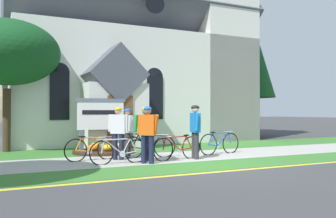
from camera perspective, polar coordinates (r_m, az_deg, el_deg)
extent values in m
plane|color=#3D3D3F|center=(13.85, -2.55, -6.56)|extent=(140.00, 140.00, 0.00)
cube|color=#A8A59E|center=(12.60, 5.74, -7.15)|extent=(32.00, 2.61, 0.01)
cube|color=#38722D|center=(10.85, 11.64, -8.25)|extent=(32.00, 1.66, 0.01)
cube|color=#38722D|center=(15.05, 0.19, -6.05)|extent=(24.00, 2.99, 0.01)
cube|color=yellow|center=(10.09, 15.03, -8.85)|extent=(28.00, 0.16, 0.01)
cube|color=silver|center=(20.22, -6.71, 2.85)|extent=(11.83, 8.23, 5.26)
cube|color=#4C515B|center=(20.87, -6.70, 14.32)|extent=(12.33, 8.38, 8.38)
cube|color=silver|center=(20.21, 7.99, 11.51)|extent=(3.00, 3.00, 11.31)
cube|color=silver|center=(14.86, -8.41, -1.12)|extent=(2.40, 1.60, 2.60)
cube|color=#4C515B|center=(14.93, -8.41, 5.23)|extent=(2.40, 1.80, 2.40)
cube|color=brown|center=(14.08, -7.44, -2.17)|extent=(1.00, 0.06, 2.10)
cube|color=black|center=(15.17, -16.55, 1.93)|extent=(0.76, 0.06, 1.90)
cone|color=black|center=(15.24, -16.55, 5.50)|extent=(0.80, 0.06, 0.80)
cube|color=black|center=(16.33, -2.04, 1.75)|extent=(0.76, 0.06, 1.90)
cone|color=black|center=(16.39, -2.04, 5.07)|extent=(0.80, 0.06, 0.80)
cylinder|color=black|center=(17.02, -2.04, 16.13)|extent=(0.90, 0.06, 0.90)
cube|color=slate|center=(13.59, -13.42, -4.93)|extent=(0.12, 0.12, 0.82)
cube|color=slate|center=(13.86, -7.54, -4.85)|extent=(0.12, 0.12, 0.82)
cube|color=white|center=(13.66, -10.45, -1.02)|extent=(1.70, 0.20, 1.03)
cube|color=slate|center=(13.67, -10.44, 1.38)|extent=(1.82, 0.25, 0.12)
cube|color=black|center=(13.62, -10.41, -0.51)|extent=(1.36, 0.11, 0.16)
cylinder|color=#382319|center=(13.35, -10.00, -6.57)|extent=(2.19, 2.19, 0.10)
ellipsoid|color=gold|center=(13.43, -7.79, -5.81)|extent=(0.36, 0.36, 0.24)
ellipsoid|color=gold|center=(13.92, -11.29, -5.62)|extent=(0.36, 0.36, 0.24)
ellipsoid|color=orange|center=(13.16, -11.60, -5.92)|extent=(0.36, 0.36, 0.24)
ellipsoid|color=gold|center=(13.05, -9.36, -5.96)|extent=(0.36, 0.36, 0.24)
torus|color=black|center=(10.69, -4.97, -6.61)|extent=(0.70, 0.05, 0.70)
torus|color=black|center=(10.35, -10.34, -6.80)|extent=(0.70, 0.05, 0.70)
cylinder|color=#B7B7BC|center=(10.44, -8.47, -5.89)|extent=(0.56, 0.05, 0.44)
cylinder|color=#B7B7BC|center=(10.46, -7.88, -4.71)|extent=(0.77, 0.05, 0.05)
cylinder|color=#B7B7BC|center=(10.56, -6.49, -5.79)|extent=(0.26, 0.04, 0.44)
cylinder|color=#B7B7BC|center=(10.61, -6.01, -6.78)|extent=(0.42, 0.05, 0.09)
cylinder|color=#B7B7BC|center=(10.63, -5.43, -5.62)|extent=(0.22, 0.04, 0.39)
cylinder|color=#B7B7BC|center=(10.34, -10.12, -5.80)|extent=(0.12, 0.04, 0.37)
ellipsoid|color=black|center=(10.58, -5.91, -4.46)|extent=(0.24, 0.09, 0.05)
cylinder|color=silver|center=(10.34, -9.89, -4.68)|extent=(0.44, 0.04, 0.03)
cylinder|color=silver|center=(10.55, -7.07, -6.96)|extent=(0.18, 0.02, 0.18)
torus|color=black|center=(11.72, -5.58, -6.00)|extent=(0.72, 0.17, 0.72)
torus|color=black|center=(11.93, -0.55, -5.90)|extent=(0.72, 0.17, 0.72)
cylinder|color=black|center=(11.84, -2.24, -5.18)|extent=(0.57, 0.14, 0.44)
cylinder|color=black|center=(11.80, -2.79, -4.11)|extent=(0.78, 0.18, 0.07)
cylinder|color=black|center=(11.76, -4.10, -5.14)|extent=(0.27, 0.08, 0.47)
cylinder|color=black|center=(11.76, -4.56, -6.11)|extent=(0.43, 0.11, 0.09)
cylinder|color=black|center=(11.72, -5.12, -5.02)|extent=(0.23, 0.08, 0.41)
cylinder|color=black|center=(11.91, -0.74, -5.03)|extent=(0.12, 0.06, 0.37)
ellipsoid|color=black|center=(11.72, -4.66, -3.90)|extent=(0.25, 0.12, 0.05)
cylinder|color=silver|center=(11.88, -0.94, -4.06)|extent=(0.44, 0.11, 0.03)
cylinder|color=silver|center=(11.80, -3.54, -6.21)|extent=(0.18, 0.05, 0.18)
torus|color=black|center=(11.19, -14.21, -6.29)|extent=(0.71, 0.13, 0.71)
torus|color=black|center=(11.56, -9.37, -6.11)|extent=(0.71, 0.13, 0.71)
cylinder|color=orange|center=(11.41, -10.98, -5.46)|extent=(0.55, 0.11, 0.42)
cylinder|color=orange|center=(11.35, -11.51, -4.41)|extent=(0.76, 0.14, 0.07)
cylinder|color=orange|center=(11.27, -12.77, -5.43)|extent=(0.26, 0.07, 0.44)
cylinder|color=orange|center=(11.26, -13.22, -6.39)|extent=(0.42, 0.09, 0.09)
cylinder|color=orange|center=(11.20, -13.76, -5.33)|extent=(0.22, 0.07, 0.39)
cylinder|color=orange|center=(11.53, -9.56, -5.28)|extent=(0.12, 0.05, 0.35)
ellipsoid|color=black|center=(11.22, -13.31, -4.22)|extent=(0.25, 0.11, 0.05)
cylinder|color=silver|center=(11.50, -9.74, -4.35)|extent=(0.44, 0.09, 0.03)
cylinder|color=silver|center=(11.33, -12.24, -6.48)|extent=(0.18, 0.04, 0.18)
torus|color=black|center=(12.62, 6.33, -5.55)|extent=(0.75, 0.13, 0.75)
torus|color=black|center=(13.26, 9.74, -5.29)|extent=(0.75, 0.13, 0.75)
cylinder|color=#194CA5|center=(13.02, 8.62, -4.63)|extent=(0.55, 0.10, 0.47)
cylinder|color=#194CA5|center=(12.94, 8.25, -3.70)|extent=(0.74, 0.13, 0.05)
cylinder|color=#194CA5|center=(12.78, 7.36, -4.74)|extent=(0.26, 0.07, 0.45)
cylinder|color=#194CA5|center=(12.74, 7.04, -5.61)|extent=(0.41, 0.08, 0.09)
cylinder|color=#194CA5|center=(12.66, 6.65, -4.66)|extent=(0.22, 0.06, 0.40)
cylinder|color=#194CA5|center=(13.22, 9.61, -4.45)|extent=(0.12, 0.05, 0.40)
ellipsoid|color=black|center=(12.70, 6.97, -3.65)|extent=(0.25, 0.11, 0.05)
cylinder|color=silver|center=(13.18, 9.48, -3.53)|extent=(0.44, 0.08, 0.03)
cylinder|color=silver|center=(12.87, 7.74, -5.68)|extent=(0.18, 0.04, 0.18)
torus|color=black|center=(11.64, 3.64, -6.04)|extent=(0.72, 0.16, 0.72)
torus|color=black|center=(11.00, -0.75, -6.37)|extent=(0.72, 0.16, 0.72)
cylinder|color=#A51E19|center=(11.19, 0.80, -5.47)|extent=(0.58, 0.14, 0.44)
cylinder|color=#A51E19|center=(11.25, 1.29, -4.37)|extent=(0.79, 0.17, 0.05)
cylinder|color=#A51E19|center=(11.43, 2.42, -5.34)|extent=(0.27, 0.08, 0.44)
cylinder|color=#A51E19|center=(11.51, 2.80, -6.23)|extent=(0.43, 0.11, 0.09)
cylinder|color=#A51E19|center=(11.56, 3.26, -5.15)|extent=(0.23, 0.07, 0.39)
cylinder|color=#A51E19|center=(11.00, -0.56, -5.43)|extent=(0.13, 0.06, 0.37)
ellipsoid|color=black|center=(11.48, 2.88, -4.11)|extent=(0.25, 0.12, 0.05)
cylinder|color=silver|center=(11.01, -0.38, -4.38)|extent=(0.44, 0.10, 0.03)
cylinder|color=silver|center=(11.38, 1.94, -6.43)|extent=(0.18, 0.05, 0.18)
cylinder|color=#2D2D33|center=(12.33, -6.46, -5.49)|extent=(0.15, 0.15, 0.79)
cylinder|color=#2D2D33|center=(12.20, -6.20, -5.54)|extent=(0.15, 0.15, 0.79)
cube|color=silver|center=(12.22, -6.33, -2.34)|extent=(0.23, 0.46, 0.57)
sphere|color=#936B51|center=(12.21, -6.32, -0.52)|extent=(0.20, 0.20, 0.20)
ellipsoid|color=#1E59B2|center=(12.21, -6.32, -0.26)|extent=(0.27, 0.23, 0.14)
cylinder|color=silver|center=(12.48, -6.65, -2.17)|extent=(0.09, 0.17, 0.52)
cylinder|color=silver|center=(11.96, -5.99, -2.25)|extent=(0.09, 0.18, 0.52)
cylinder|color=#191E38|center=(10.92, -3.23, -6.10)|extent=(0.15, 0.15, 0.81)
cylinder|color=#191E38|center=(10.90, -3.83, -6.11)|extent=(0.15, 0.15, 0.81)
cube|color=green|center=(10.86, -3.53, -2.43)|extent=(0.49, 0.29, 0.59)
sphere|color=#936B51|center=(10.85, -3.53, -0.33)|extent=(0.21, 0.21, 0.21)
ellipsoid|color=gold|center=(10.85, -3.53, -0.02)|extent=(0.27, 0.30, 0.15)
cylinder|color=green|center=(10.87, -2.05, -2.27)|extent=(0.09, 0.21, 0.54)
cylinder|color=green|center=(10.85, -5.01, -2.28)|extent=(0.09, 0.21, 0.54)
cylinder|color=#2D2D33|center=(11.39, 4.46, -5.78)|extent=(0.15, 0.15, 0.84)
cylinder|color=#2D2D33|center=(11.61, 4.08, -5.68)|extent=(0.15, 0.15, 0.84)
cube|color=blue|center=(11.46, 4.27, -2.13)|extent=(0.28, 0.50, 0.61)
sphere|color=tan|center=(11.45, 4.27, -0.07)|extent=(0.22, 0.22, 0.22)
ellipsoid|color=black|center=(11.45, 4.27, 0.23)|extent=(0.31, 0.27, 0.15)
cylinder|color=blue|center=(11.17, 4.55, -2.02)|extent=(0.09, 0.16, 0.56)
cylinder|color=blue|center=(11.74, 4.00, -1.94)|extent=(0.09, 0.18, 0.56)
cylinder|color=#191E38|center=(11.39, -8.25, -5.85)|extent=(0.15, 0.15, 0.81)
cylinder|color=#191E38|center=(11.34, -7.28, -5.88)|extent=(0.15, 0.15, 0.81)
cube|color=silver|center=(11.32, -7.77, -2.34)|extent=(0.49, 0.42, 0.59)
sphere|color=tan|center=(11.32, -7.76, -0.32)|extent=(0.21, 0.21, 0.21)
ellipsoid|color=gold|center=(11.32, -7.76, -0.03)|extent=(0.33, 0.34, 0.15)
cylinder|color=silver|center=(11.44, -9.05, -2.17)|extent=(0.09, 0.15, 0.54)
cylinder|color=silver|center=(11.21, -6.45, -2.21)|extent=(0.09, 0.12, 0.54)
cylinder|color=#191E38|center=(10.41, -2.59, -6.36)|extent=(0.15, 0.15, 0.81)
cylinder|color=#191E38|center=(10.51, -3.81, -6.31)|extent=(0.15, 0.15, 0.81)
cube|color=#E55914|center=(10.41, -3.20, -2.50)|extent=(0.46, 0.46, 0.59)
sphere|color=#936B51|center=(10.40, -3.20, -0.29)|extent=(0.21, 0.21, 0.21)
ellipsoid|color=#1E59B2|center=(10.40, -3.20, 0.02)|extent=(0.34, 0.34, 0.15)
cylinder|color=#E55914|center=(10.27, -1.86, -2.36)|extent=(0.09, 0.24, 0.54)
cylinder|color=#E55914|center=(10.56, -4.51, -2.31)|extent=(0.09, 0.15, 0.54)
cylinder|color=#4C3823|center=(22.84, 12.36, -1.18)|extent=(0.33, 0.33, 2.34)
cone|color=#14471E|center=(23.13, 12.35, 8.78)|extent=(3.28, 3.28, 5.66)
cylinder|color=#3D2D1E|center=(14.80, -23.86, -1.59)|extent=(0.29, 0.29, 2.34)
ellipsoid|color=#14471E|center=(14.96, -23.83, 8.07)|extent=(3.85, 3.85, 2.44)
ellipsoid|color=#847A5B|center=(78.95, -20.81, -1.44)|extent=(79.74, 55.38, 25.01)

